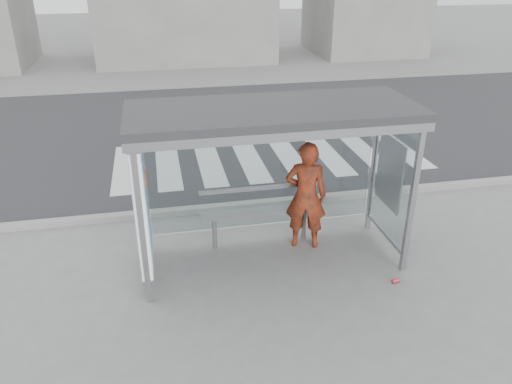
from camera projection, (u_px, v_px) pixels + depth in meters
ground at (271, 260)px, 8.30m from camera, size 80.00×80.00×0.00m
road at (216, 129)px, 14.48m from camera, size 30.00×10.00×0.01m
curb at (249, 205)px, 10.00m from camera, size 30.00×0.18×0.12m
crosswalk at (269, 157)px, 12.46m from camera, size 7.55×3.00×0.00m
bus_shelter at (248, 149)px, 7.43m from camera, size 4.25×1.65×2.62m
building_center at (183, 3)px, 23.11m from camera, size 8.00×5.00×5.00m
person at (306, 196)px, 8.33m from camera, size 0.80×0.65×1.91m
bench at (260, 211)px, 8.54m from camera, size 2.05×0.25×1.06m
soda_can at (396, 281)px, 7.71m from camera, size 0.14×0.09×0.07m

